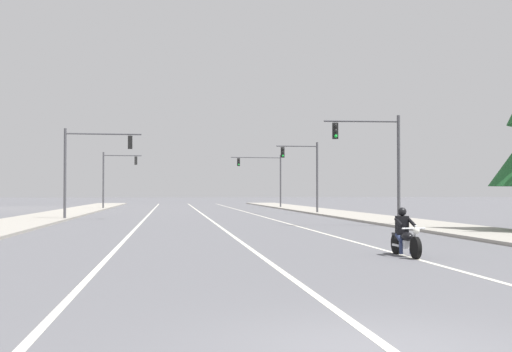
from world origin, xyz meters
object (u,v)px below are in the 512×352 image
(motorcycle_with_rider, at_px, (405,237))
(traffic_signal_mid_right, at_px, (306,167))
(traffic_signal_near_left, at_px, (88,159))
(traffic_signal_far_right, at_px, (266,172))
(traffic_signal_mid_left, at_px, (114,172))
(traffic_signal_near_right, at_px, (377,153))

(motorcycle_with_rider, distance_m, traffic_signal_mid_right, 36.88)
(traffic_signal_near_left, relative_size, traffic_signal_mid_right, 1.00)
(traffic_signal_far_right, bearing_deg, motorcycle_with_rider, -94.04)
(traffic_signal_near_left, distance_m, traffic_signal_far_right, 33.75)
(traffic_signal_near_left, distance_m, traffic_signal_mid_left, 27.08)
(motorcycle_with_rider, xyz_separation_m, traffic_signal_mid_right, (4.59, 36.43, 3.43))
(motorcycle_with_rider, bearing_deg, traffic_signal_mid_right, 82.82)
(traffic_signal_mid_right, height_order, traffic_signal_far_right, same)
(traffic_signal_near_right, distance_m, traffic_signal_mid_right, 20.20)
(traffic_signal_near_left, distance_m, traffic_signal_mid_right, 19.89)
(motorcycle_with_rider, bearing_deg, traffic_signal_far_right, 85.96)
(motorcycle_with_rider, xyz_separation_m, traffic_signal_far_right, (3.94, 55.83, 3.57))
(motorcycle_with_rider, height_order, traffic_signal_near_right, traffic_signal_near_right)
(traffic_signal_far_right, bearing_deg, traffic_signal_near_left, -119.31)
(traffic_signal_near_right, xyz_separation_m, traffic_signal_far_right, (-0.49, 39.59, 0.10))
(traffic_signal_near_left, relative_size, traffic_signal_far_right, 1.00)
(motorcycle_with_rider, xyz_separation_m, traffic_signal_mid_left, (-13.08, 53.47, 3.47))
(motorcycle_with_rider, bearing_deg, traffic_signal_near_right, 74.73)
(traffic_signal_mid_right, distance_m, traffic_signal_far_right, 19.41)
(traffic_signal_near_right, xyz_separation_m, traffic_signal_near_left, (-17.01, 10.16, 0.05))
(traffic_signal_mid_left, height_order, traffic_signal_far_right, same)
(motorcycle_with_rider, bearing_deg, traffic_signal_mid_left, 103.75)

